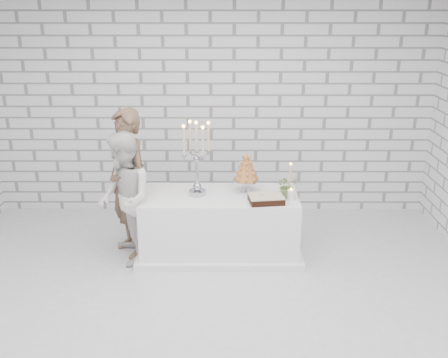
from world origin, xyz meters
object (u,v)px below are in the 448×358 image
(bride, at_px, (125,199))
(croquembouche, at_px, (246,173))
(candelabra, at_px, (197,159))
(cake_table, at_px, (220,224))
(groom, at_px, (128,184))

(bride, xyz_separation_m, croquembouche, (1.37, 0.28, 0.22))
(bride, height_order, croquembouche, bride)
(candelabra, relative_size, croquembouche, 1.87)
(bride, bearing_deg, cake_table, 81.21)
(bride, xyz_separation_m, candelabra, (0.81, 0.17, 0.42))
(cake_table, bearing_deg, candelabra, 179.43)
(groom, relative_size, candelabra, 2.01)
(groom, relative_size, croquembouche, 3.75)
(groom, xyz_separation_m, candelabra, (0.80, -0.03, 0.31))
(cake_table, height_order, candelabra, candelabra)
(cake_table, bearing_deg, groom, 178.39)
(groom, height_order, candelabra, groom)
(bride, bearing_deg, groom, 159.01)
(groom, bearing_deg, bride, -42.07)
(candelabra, bearing_deg, cake_table, -0.57)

